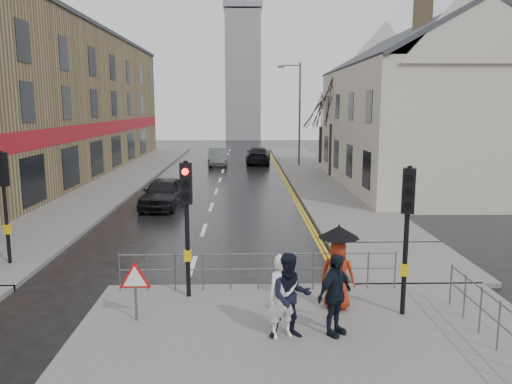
{
  "coord_description": "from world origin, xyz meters",
  "views": [
    {
      "loc": [
        1.6,
        -11.67,
        4.82
      ],
      "look_at": [
        1.99,
        4.79,
        1.98
      ],
      "focal_mm": 35.0,
      "sensor_mm": 36.0,
      "label": 1
    }
  ],
  "objects_px": {
    "pedestrian_with_umbrella": "(338,263)",
    "car_parked": "(164,193)",
    "pedestrian_b": "(290,296)",
    "car_mid": "(218,157)",
    "pedestrian_a": "(283,296)",
    "pedestrian_d": "(335,295)"
  },
  "relations": [
    {
      "from": "pedestrian_b",
      "to": "car_mid",
      "type": "bearing_deg",
      "value": 90.62
    },
    {
      "from": "pedestrian_b",
      "to": "car_mid",
      "type": "relative_size",
      "value": 0.41
    },
    {
      "from": "pedestrian_a",
      "to": "car_parked",
      "type": "xyz_separation_m",
      "value": [
        -4.65,
        14.06,
        -0.29
      ]
    },
    {
      "from": "pedestrian_a",
      "to": "pedestrian_with_umbrella",
      "type": "height_order",
      "value": "pedestrian_with_umbrella"
    },
    {
      "from": "pedestrian_a",
      "to": "car_mid",
      "type": "height_order",
      "value": "pedestrian_a"
    },
    {
      "from": "car_parked",
      "to": "pedestrian_with_umbrella",
      "type": "bearing_deg",
      "value": -59.12
    },
    {
      "from": "pedestrian_with_umbrella",
      "to": "pedestrian_b",
      "type": "bearing_deg",
      "value": -130.22
    },
    {
      "from": "pedestrian_a",
      "to": "car_parked",
      "type": "distance_m",
      "value": 14.81
    },
    {
      "from": "car_parked",
      "to": "pedestrian_a",
      "type": "bearing_deg",
      "value": -66.36
    },
    {
      "from": "car_mid",
      "to": "pedestrian_with_umbrella",
      "type": "bearing_deg",
      "value": -82.94
    },
    {
      "from": "pedestrian_d",
      "to": "car_mid",
      "type": "height_order",
      "value": "pedestrian_d"
    },
    {
      "from": "pedestrian_with_umbrella",
      "to": "car_parked",
      "type": "distance_m",
      "value": 14.02
    },
    {
      "from": "pedestrian_a",
      "to": "pedestrian_b",
      "type": "relative_size",
      "value": 0.97
    },
    {
      "from": "pedestrian_b",
      "to": "pedestrian_with_umbrella",
      "type": "distance_m",
      "value": 1.93
    },
    {
      "from": "pedestrian_a",
      "to": "pedestrian_with_umbrella",
      "type": "distance_m",
      "value": 2.0
    },
    {
      "from": "pedestrian_b",
      "to": "pedestrian_with_umbrella",
      "type": "height_order",
      "value": "pedestrian_with_umbrella"
    },
    {
      "from": "car_parked",
      "to": "car_mid",
      "type": "relative_size",
      "value": 0.98
    },
    {
      "from": "pedestrian_with_umbrella",
      "to": "car_mid",
      "type": "relative_size",
      "value": 0.46
    },
    {
      "from": "car_mid",
      "to": "pedestrian_d",
      "type": "bearing_deg",
      "value": -83.86
    },
    {
      "from": "pedestrian_d",
      "to": "pedestrian_with_umbrella",
      "type": "bearing_deg",
      "value": 34.62
    },
    {
      "from": "pedestrian_a",
      "to": "pedestrian_with_umbrella",
      "type": "relative_size",
      "value": 0.87
    },
    {
      "from": "pedestrian_a",
      "to": "pedestrian_with_umbrella",
      "type": "bearing_deg",
      "value": 26.99
    }
  ]
}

